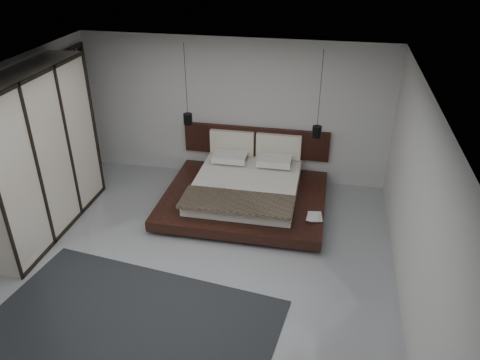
% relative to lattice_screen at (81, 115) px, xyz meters
% --- Properties ---
extents(floor, '(6.00, 6.00, 0.00)m').
position_rel_lattice_screen_xyz_m(floor, '(2.95, -2.45, -1.30)').
color(floor, gray).
rests_on(floor, ground).
extents(ceiling, '(6.00, 6.00, 0.00)m').
position_rel_lattice_screen_xyz_m(ceiling, '(2.95, -2.45, 1.50)').
color(ceiling, white).
rests_on(ceiling, wall_back).
extents(wall_back, '(6.00, 0.00, 6.00)m').
position_rel_lattice_screen_xyz_m(wall_back, '(2.95, 0.55, 0.10)').
color(wall_back, '#B6B6B4').
rests_on(wall_back, floor).
extents(wall_front, '(6.00, 0.00, 6.00)m').
position_rel_lattice_screen_xyz_m(wall_front, '(2.95, -5.45, 0.10)').
color(wall_front, '#B6B6B4').
rests_on(wall_front, floor).
extents(wall_right, '(0.00, 6.00, 6.00)m').
position_rel_lattice_screen_xyz_m(wall_right, '(5.95, -2.45, 0.10)').
color(wall_right, '#B6B6B4').
rests_on(wall_right, floor).
extents(lattice_screen, '(0.05, 0.90, 2.60)m').
position_rel_lattice_screen_xyz_m(lattice_screen, '(0.00, 0.00, 0.00)').
color(lattice_screen, black).
rests_on(lattice_screen, floor).
extents(bed, '(2.89, 2.44, 1.10)m').
position_rel_lattice_screen_xyz_m(bed, '(3.39, -0.55, -1.01)').
color(bed, black).
rests_on(bed, floor).
extents(book_lower, '(0.27, 0.33, 0.03)m').
position_rel_lattice_screen_xyz_m(book_lower, '(4.58, -1.22, -1.02)').
color(book_lower, '#99724C').
rests_on(book_lower, bed).
extents(book_upper, '(0.22, 0.29, 0.02)m').
position_rel_lattice_screen_xyz_m(book_upper, '(4.56, -1.25, -0.99)').
color(book_upper, '#99724C').
rests_on(book_upper, book_lower).
extents(pendant_left, '(0.16, 0.16, 1.49)m').
position_rel_lattice_screen_xyz_m(pendant_left, '(2.21, -0.08, 0.12)').
color(pendant_left, black).
rests_on(pendant_left, ceiling).
extents(pendant_right, '(0.17, 0.17, 1.55)m').
position_rel_lattice_screen_xyz_m(pendant_right, '(4.58, -0.08, 0.06)').
color(pendant_right, black).
rests_on(pendant_right, ceiling).
extents(wardrobe, '(0.65, 2.74, 2.69)m').
position_rel_lattice_screen_xyz_m(wardrobe, '(0.25, -1.93, 0.05)').
color(wardrobe, beige).
rests_on(wardrobe, floor).
extents(rug, '(4.06, 3.14, 0.02)m').
position_rel_lattice_screen_xyz_m(rug, '(2.46, -4.06, -1.29)').
color(rug, black).
rests_on(rug, floor).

